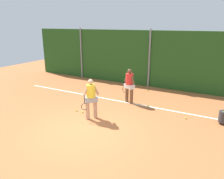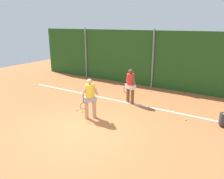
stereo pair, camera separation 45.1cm
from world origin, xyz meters
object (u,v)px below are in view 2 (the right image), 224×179
Objects in this scene: tennis_ball_5 at (94,84)px; tennis_ball_7 at (151,91)px; ball_hopper at (224,119)px; tennis_ball_3 at (82,111)px; tennis_ball_6 at (149,107)px; player_midcourt at (130,84)px; tennis_ball_2 at (186,120)px; tennis_ball_1 at (77,110)px; tennis_ball_4 at (96,89)px; player_foreground_near at (90,97)px.

tennis_ball_7 is (3.52, 0.46, 0.00)m from tennis_ball_5.
ball_hopper is 7.72m from tennis_ball_5.
tennis_ball_6 is (2.17, 2.00, 0.00)m from tennis_ball_3.
tennis_ball_2 is (2.74, -0.61, -0.87)m from player_midcourt.
tennis_ball_5 is at bearing 116.08° from tennis_ball_1.
tennis_ball_4 is 1.07m from tennis_ball_5.
tennis_ball_2 is 5.60m from tennis_ball_4.
ball_hopper is 7.78× the size of tennis_ball_2.
tennis_ball_4 is at bearing -108.28° from player_foreground_near.
tennis_ball_1 and tennis_ball_5 have the same top height.
tennis_ball_1 is at bearing -67.88° from player_foreground_near.
tennis_ball_2 is at bearing -171.44° from ball_hopper.
player_foreground_near is 3.81m from tennis_ball_2.
player_midcourt is 24.53× the size of tennis_ball_2.
player_foreground_near is at bearing 99.87° from player_midcourt.
tennis_ball_2 is at bearing -16.13° from tennis_ball_4.
tennis_ball_6 is at bearing -22.68° from tennis_ball_5.
player_foreground_near is 24.17× the size of tennis_ball_6.
player_foreground_near is 2.42m from player_midcourt.
tennis_ball_6 and tennis_ball_7 have the same top height.
player_midcourt is at bearing -153.45° from player_foreground_near.
tennis_ball_7 is (-0.84, 2.28, 0.00)m from tennis_ball_6.
tennis_ball_3 is at bearing -137.31° from tennis_ball_6.
tennis_ball_5 is (-2.19, 3.82, 0.00)m from tennis_ball_3.
tennis_ball_1 is at bearing -160.98° from tennis_ball_2.
player_foreground_near reaches higher than tennis_ball_1.
tennis_ball_1 is 1.00× the size of tennis_ball_4.
player_midcourt is at bearing 167.46° from tennis_ball_2.
ball_hopper is 1.34m from tennis_ball_2.
player_foreground_near is at bearing -55.36° from tennis_ball_5.
player_foreground_near is at bearing -23.62° from tennis_ball_3.
tennis_ball_1 is (-1.50, -2.07, -0.87)m from player_midcourt.
tennis_ball_6 is at bearing 173.79° from ball_hopper.
tennis_ball_2 is at bearing -47.40° from tennis_ball_7.
player_foreground_near is 4.70m from tennis_ball_7.
tennis_ball_1 is at bearing 177.60° from tennis_ball_3.
tennis_ball_1 is 3.23m from tennis_ball_4.
ball_hopper is at bearing 152.29° from player_foreground_near.
tennis_ball_2 is 1.82m from tennis_ball_6.
tennis_ball_6 is at bearing -162.19° from player_midcourt.
tennis_ball_5 is 3.55m from tennis_ball_7.
player_midcourt is 24.53× the size of tennis_ball_3.
tennis_ball_5 is (-7.41, 2.15, -0.26)m from ball_hopper.
ball_hopper is at bearing 17.75° from tennis_ball_3.
player_midcourt is 24.53× the size of tennis_ball_1.
tennis_ball_4 is 1.00× the size of tennis_ball_6.
player_foreground_near is at bearing -57.41° from tennis_ball_4.
player_midcourt is 24.53× the size of tennis_ball_4.
player_midcourt is 24.53× the size of tennis_ball_5.
tennis_ball_3 is (0.32, -0.01, 0.00)m from tennis_ball_1.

